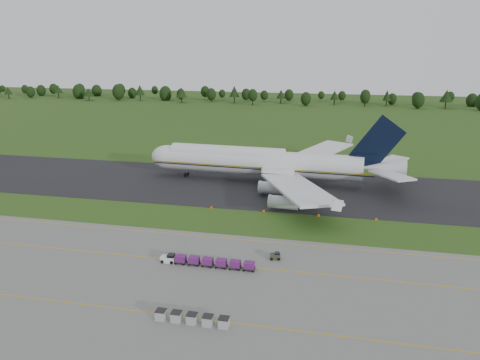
% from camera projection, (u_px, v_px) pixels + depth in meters
% --- Properties ---
extents(ground, '(600.00, 600.00, 0.00)m').
position_uv_depth(ground, '(238.00, 222.00, 107.71)').
color(ground, '#2A4B16').
rests_on(ground, ground).
extents(apron, '(300.00, 52.00, 0.06)m').
position_uv_depth(apron, '(193.00, 296.00, 75.78)').
color(apron, slate).
rests_on(apron, ground).
extents(taxiway, '(300.00, 40.00, 0.08)m').
position_uv_depth(taxiway, '(258.00, 187.00, 133.99)').
color(taxiway, black).
rests_on(taxiway, ground).
extents(apron_markings, '(300.00, 30.20, 0.01)m').
position_uv_depth(apron_markings, '(205.00, 276.00, 82.36)').
color(apron_markings, '#C8960B').
rests_on(apron_markings, apron).
extents(tree_line, '(530.54, 23.67, 11.99)m').
position_uv_depth(tree_line, '(297.00, 96.00, 314.79)').
color(tree_line, black).
rests_on(tree_line, ground).
extents(aircraft, '(75.77, 74.01, 21.33)m').
position_uv_depth(aircraft, '(265.00, 162.00, 136.95)').
color(aircraft, silver).
rests_on(aircraft, ground).
extents(baggage_train, '(17.88, 1.62, 1.56)m').
position_uv_depth(baggage_train, '(206.00, 262.00, 85.95)').
color(baggage_train, white).
rests_on(baggage_train, apron).
extents(utility_cart, '(2.11, 1.47, 1.07)m').
position_uv_depth(utility_cart, '(275.00, 257.00, 88.74)').
color(utility_cart, '#303626').
rests_on(utility_cart, apron).
extents(uld_row, '(11.13, 1.53, 1.51)m').
position_uv_depth(uld_row, '(192.00, 319.00, 68.25)').
color(uld_row, '#9F9F9F').
rests_on(uld_row, apron).
extents(edge_markers, '(40.13, 0.30, 0.60)m').
position_uv_depth(edge_markers, '(291.00, 213.00, 112.21)').
color(edge_markers, orange).
rests_on(edge_markers, ground).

